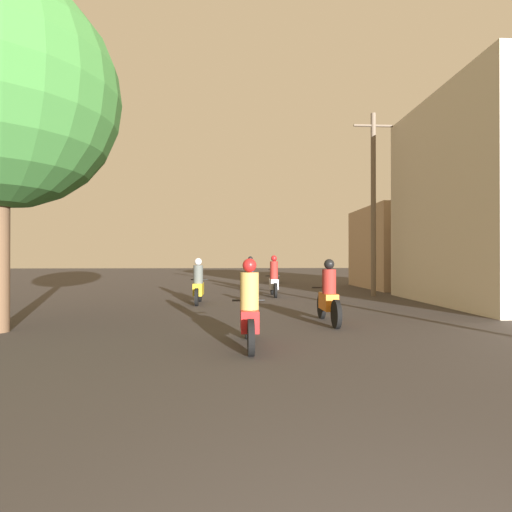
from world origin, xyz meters
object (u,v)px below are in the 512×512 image
building_right_near (512,200)px  motorcycle_white (250,276)px  motorcycle_blue (274,273)px  utility_pole_far (373,201)px  motorcycle_orange (329,297)px  motorcycle_yellow (198,286)px  street_tree (1,93)px  building_right_far (414,248)px  motorcycle_red (249,311)px  motorcycle_silver (274,280)px

building_right_near → motorcycle_white: bearing=139.2°
motorcycle_blue → building_right_near: size_ratio=0.30×
building_right_near → utility_pole_far: 4.74m
motorcycle_orange → building_right_near: building_right_near is taller
motorcycle_yellow → motorcycle_orange: bearing=-58.0°
motorcycle_yellow → motorcycle_white: (2.04, 6.70, 0.04)m
motorcycle_yellow → building_right_near: (10.54, -0.65, 2.88)m
motorcycle_blue → street_tree: bearing=-117.1°
motorcycle_yellow → building_right_far: size_ratio=0.34×
motorcycle_red → utility_pole_far: 10.88m
motorcycle_silver → street_tree: (-6.47, -7.41, 4.32)m
motorcycle_silver → building_right_near: (7.74, -3.12, 2.84)m
street_tree → building_right_far: bearing=39.1°
motorcycle_orange → motorcycle_yellow: size_ratio=1.13×
motorcycle_yellow → utility_pole_far: size_ratio=0.25×
utility_pole_far → motorcycle_red: bearing=-121.2°
motorcycle_silver → motorcycle_white: motorcycle_silver is taller
motorcycle_red → motorcycle_silver: size_ratio=1.00×
motorcycle_red → motorcycle_yellow: 6.77m
motorcycle_orange → motorcycle_silver: size_ratio=1.09×
motorcycle_red → building_right_far: building_right_far is taller
motorcycle_white → utility_pole_far: utility_pole_far is taller
motorcycle_orange → motorcycle_yellow: (-3.41, 4.23, -0.00)m
utility_pole_far → street_tree: utility_pole_far is taller
motorcycle_silver → building_right_far: 8.86m
motorcycle_orange → utility_pole_far: bearing=53.3°
motorcycle_white → utility_pole_far: size_ratio=0.28×
motorcycle_blue → motorcycle_silver: bearing=-98.6°
motorcycle_red → utility_pole_far: bearing=63.9°
building_right_near → building_right_far: building_right_near is taller
motorcycle_silver → motorcycle_white: bearing=104.2°
building_right_far → building_right_near: bearing=-89.8°
motorcycle_white → street_tree: 13.67m
motorcycle_yellow → motorcycle_silver: (2.81, 2.47, 0.04)m
motorcycle_blue → utility_pole_far: (3.11, -8.99, 3.26)m
building_right_far → utility_pole_far: bearing=-130.6°
motorcycle_yellow → motorcycle_white: 7.01m
building_right_near → motorcycle_yellow: bearing=176.5°
motorcycle_red → building_right_far: size_ratio=0.35×
building_right_near → utility_pole_far: (-3.72, 2.92, 0.37)m
motorcycle_white → motorcycle_blue: size_ratio=0.99×
motorcycle_blue → motorcycle_orange: bearing=-93.8°
motorcycle_yellow → utility_pole_far: (6.83, 2.28, 3.25)m
utility_pole_far → building_right_near: bearing=-38.2°
building_right_near → street_tree: (-14.21, -4.30, 1.48)m
motorcycle_white → building_right_far: 8.60m
building_right_far → utility_pole_far: 5.96m
motorcycle_white → motorcycle_silver: bearing=-88.0°
building_right_far → motorcycle_white: bearing=179.2°
motorcycle_silver → building_right_near: size_ratio=0.27×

